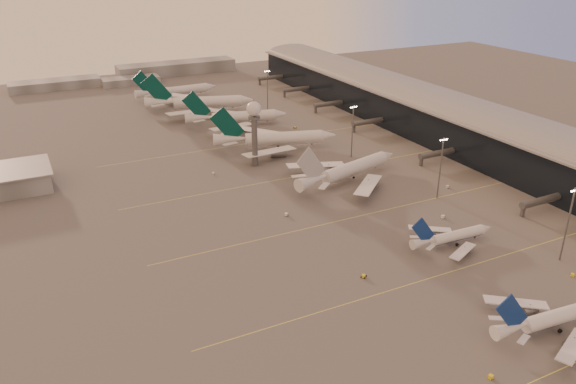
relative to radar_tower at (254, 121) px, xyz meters
name	(u,v)px	position (x,y,z in m)	size (l,w,h in m)	color
ground	(413,308)	(-5.00, -120.00, -20.95)	(700.00, 700.00, 0.00)	#565454
taxiway_markings	(383,209)	(25.00, -64.00, -20.94)	(180.00, 185.25, 0.02)	#E0D94F
terminal	(449,120)	(102.88, -9.91, -10.43)	(57.00, 362.00, 23.04)	black
radar_tower	(254,121)	(0.00, 0.00, 0.00)	(6.40, 6.40, 31.10)	#54565B
mast_a	(568,221)	(53.00, -120.00, -7.21)	(3.60, 0.56, 25.00)	#54565B
mast_b	(441,165)	(50.00, -65.00, -7.21)	(3.60, 0.56, 25.00)	#54565B
mast_c	(353,129)	(45.00, -10.00, -7.21)	(3.60, 0.56, 25.00)	#54565B
mast_d	(267,89)	(43.00, 80.00, -7.21)	(3.60, 0.56, 25.00)	#54565B
distant_horizon	(143,73)	(-2.38, 205.14, -17.06)	(165.00, 37.50, 9.00)	slate
narrowbody_near	(552,320)	(20.88, -143.54, -17.91)	(38.44, 30.58, 15.02)	silver
narrowbody_mid	(452,238)	(28.94, -97.05, -18.32)	(33.21, 26.49, 12.97)	silver
widebody_white	(349,173)	(28.42, -34.04, -17.37)	(57.41, 45.41, 20.65)	silver
greentail_a	(276,141)	(18.13, 16.36, -17.02)	(59.41, 47.27, 22.24)	silver
greentail_b	(237,119)	(15.75, 61.14, -17.28)	(56.25, 44.89, 20.80)	silver
greentail_c	(200,105)	(6.86, 97.81, -16.75)	(63.30, 50.32, 23.78)	silver
greentail_d	(177,93)	(3.68, 135.73, -17.40)	(55.34, 44.64, 20.09)	silver
gsv_truck_a	(492,374)	(-5.78, -149.88, -19.86)	(5.52, 2.76, 2.13)	yellow
gsv_catering_a	(574,271)	(48.56, -128.34, -19.17)	(4.66, 2.89, 3.55)	yellow
gsv_tug_mid	(364,276)	(-8.37, -100.80, -20.47)	(3.50, 3.76, 0.93)	yellow
gsv_truck_b	(444,215)	(40.40, -80.29, -19.72)	(6.19, 2.95, 2.40)	silver
gsv_truck_c	(287,212)	(-10.06, -52.61, -19.73)	(6.28, 4.45, 2.40)	silver
gsv_catering_b	(448,183)	(60.74, -59.06, -18.84)	(5.43, 3.07, 4.21)	silver
gsv_tug_far	(320,177)	(19.03, -26.22, -20.51)	(2.35, 3.28, 0.85)	yellow
gsv_truck_d	(213,172)	(-20.58, -1.51, -19.95)	(3.50, 5.16, 1.96)	silver
gsv_tug_hangar	(295,128)	(41.88, 42.05, -20.49)	(3.49, 2.64, 0.89)	yellow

